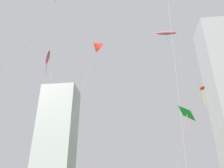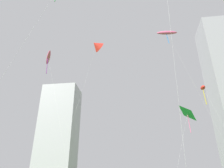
% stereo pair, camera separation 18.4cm
% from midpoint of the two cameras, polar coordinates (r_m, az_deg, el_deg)
% --- Properties ---
extents(kite_flying_0, '(6.88, 2.75, 24.81)m').
position_cam_midpoint_polar(kite_flying_0, '(37.00, -4.25, 10.09)').
color(kite_flying_0, silver).
rests_on(kite_flying_0, ground).
extents(kite_flying_3, '(4.78, 4.19, 19.03)m').
position_cam_midpoint_polar(kite_flying_3, '(41.95, 22.46, -1.02)').
color(kite_flying_3, silver).
rests_on(kite_flying_3, ground).
extents(kite_flying_4, '(12.50, 4.11, 30.36)m').
position_cam_midpoint_polar(kite_flying_4, '(45.63, 13.99, 12.80)').
color(kite_flying_4, silver).
rests_on(kite_flying_4, ground).
extents(kite_flying_5, '(6.99, 6.26, 15.79)m').
position_cam_midpoint_polar(kite_flying_5, '(42.79, 18.95, -7.43)').
color(kite_flying_5, silver).
rests_on(kite_flying_5, ground).
extents(kite_flying_6, '(10.63, 9.02, 27.61)m').
position_cam_midpoint_polar(kite_flying_6, '(47.61, -16.61, 6.69)').
color(kite_flying_6, silver).
rests_on(kite_flying_6, ground).
extents(distant_highrise_0, '(22.25, 18.07, 63.07)m').
position_cam_midpoint_polar(distant_highrise_0, '(139.17, -14.38, -13.13)').
color(distant_highrise_0, '#A8A8AD').
rests_on(distant_highrise_0, ground).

